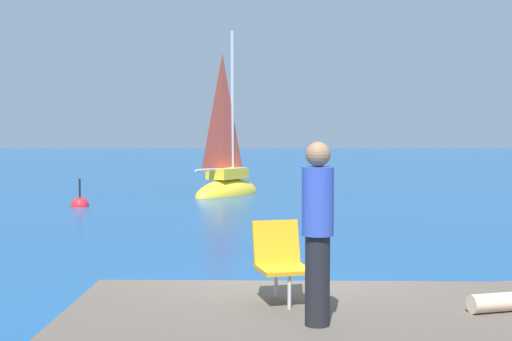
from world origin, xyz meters
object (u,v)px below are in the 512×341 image
Objects in this scene: sailboat_near at (227,185)px; beach_chair at (280,258)px; person_standing at (318,228)px; marker_buoy at (80,206)px.

beach_chair is at bearing -141.85° from sailboat_near.
marker_buoy is at bearing 7.12° from person_standing.
beach_chair is at bearing 4.73° from person_standing.
person_standing is at bearing -141.13° from sailboat_near.
sailboat_near is at bearing -9.56° from person_standing.
beach_chair reaches higher than marker_buoy.
person_standing is at bearing -69.30° from marker_buoy.
person_standing is 1.43× the size of marker_buoy.
person_standing is at bearing 4.66° from beach_chair.
person_standing reaches higher than beach_chair.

